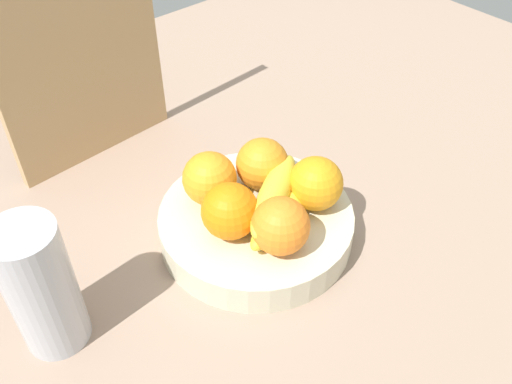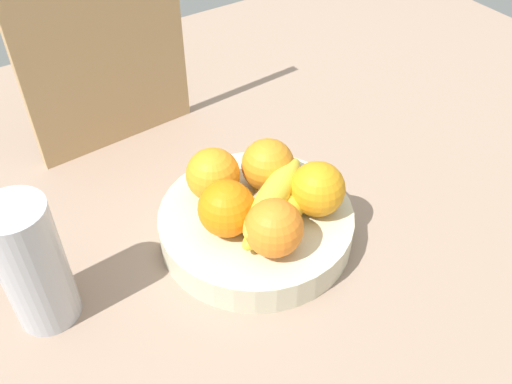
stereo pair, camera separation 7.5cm
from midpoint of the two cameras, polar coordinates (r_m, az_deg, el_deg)
The scene contains 10 objects.
ground_plane at distance 85.30cm, azimuth -1.84°, elevation -4.32°, with size 180.00×140.00×3.00cm, color gray.
fruit_bowl at distance 81.22cm, azimuth -2.64°, elevation -3.43°, with size 27.97×27.97×4.73cm, color beige.
orange_front_left at distance 79.62cm, azimuth -7.45°, elevation 1.26°, with size 7.81×7.81×7.81cm, color orange.
orange_front_right at distance 74.46cm, azimuth -5.56°, elevation -2.08°, with size 7.81×7.81×7.81cm, color orange.
orange_center at distance 72.18cm, azimuth -0.46°, elevation -3.62°, with size 7.81×7.81×7.81cm, color orange.
orange_back_left at distance 78.27cm, azimuth 3.38°, elevation 0.74°, with size 7.81×7.81×7.81cm, color orange.
orange_back_right at distance 81.43cm, azimuth -1.98°, elevation 2.75°, with size 7.81×7.81×7.81cm, color orange.
banana_bunch at distance 76.52cm, azimuth -0.39°, elevation -1.17°, with size 17.57×12.29×6.20cm.
cutting_board at distance 93.53cm, azimuth -19.87°, elevation 12.79°, with size 28.00×1.80×36.00cm, color tan.
thermos_tumbler at distance 70.81cm, azimuth -23.97°, elevation -9.07°, with size 7.93×7.93×18.51cm, color #B9BCC4.
Camera 1 is at (-39.16, -43.67, 60.61)cm, focal length 39.27 mm.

